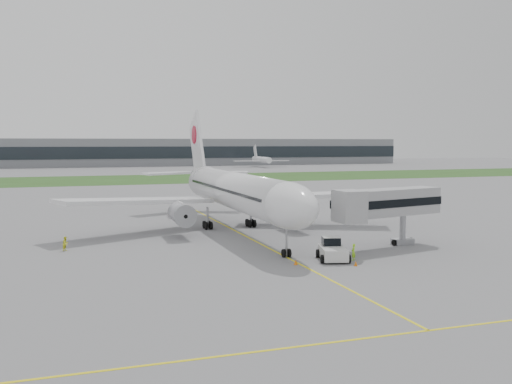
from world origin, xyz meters
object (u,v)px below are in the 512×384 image
object	(u,v)px
airliner	(234,190)
ground_crew_near	(353,252)
jet_bridge	(383,204)
pushback_tug	(332,250)

from	to	relation	value
airliner	ground_crew_near	xyz separation A→B (m)	(6.00, -23.54, -4.79)
jet_bridge	ground_crew_near	distance (m)	8.98
airliner	ground_crew_near	distance (m)	24.76
airliner	ground_crew_near	size ratio (longest dim) A/B	31.08
jet_bridge	pushback_tug	bearing A→B (deg)	-167.97
jet_bridge	ground_crew_near	xyz separation A→B (m)	(-6.24, -4.78, -4.34)
airliner	jet_bridge	world-z (taller)	airliner
airliner	pushback_tug	size ratio (longest dim) A/B	10.97
jet_bridge	ground_crew_near	bearing A→B (deg)	-155.46
pushback_tug	ground_crew_near	xyz separation A→B (m)	(1.91, -0.99, -0.17)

